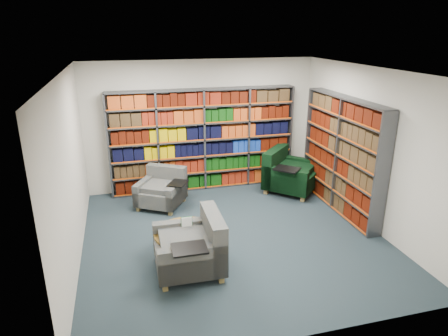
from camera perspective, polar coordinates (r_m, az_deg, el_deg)
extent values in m
cube|color=#18262E|center=(7.02, 1.27, -9.74)|extent=(5.00, 5.00, 0.01)
cube|color=white|center=(6.16, 1.47, 13.73)|extent=(5.00, 5.00, 0.01)
cube|color=beige|center=(8.80, -3.19, 6.16)|extent=(5.00, 0.01, 2.80)
cube|color=beige|center=(4.29, 10.78, -8.98)|extent=(5.00, 0.01, 2.80)
cube|color=beige|center=(6.27, -21.21, -0.70)|extent=(0.01, 5.00, 2.80)
cube|color=beige|center=(7.52, 20.06, 2.67)|extent=(0.01, 5.00, 2.80)
cube|color=#47494F|center=(8.72, -2.93, 4.00)|extent=(4.00, 0.28, 2.20)
cube|color=silver|center=(8.84, -3.11, 4.21)|extent=(4.00, 0.02, 2.20)
cube|color=#D84C0A|center=(8.59, -2.75, 3.77)|extent=(4.00, 0.01, 2.20)
cube|color=#3D0D02|center=(9.00, -2.83, -1.67)|extent=(3.88, 0.21, 0.29)
cube|color=#352412|center=(8.88, -2.87, 0.54)|extent=(3.88, 0.21, 0.29)
cube|color=black|center=(8.77, -2.91, 2.81)|extent=(3.88, 0.21, 0.29)
cube|color=#3D0D02|center=(8.67, -2.95, 5.13)|extent=(3.88, 0.21, 0.29)
cube|color=#352412|center=(8.59, -2.99, 7.50)|extent=(3.88, 0.21, 0.29)
cube|color=#A13B10|center=(8.52, -3.04, 9.92)|extent=(3.88, 0.21, 0.29)
cube|color=#47494F|center=(7.99, 16.45, 1.77)|extent=(0.28, 2.50, 2.20)
cube|color=silver|center=(8.06, 17.25, 1.83)|extent=(0.02, 2.50, 2.20)
cube|color=#D84C0A|center=(7.93, 15.65, 1.70)|extent=(0.02, 2.50, 2.20)
cube|color=#3D0D02|center=(8.31, 15.85, -4.30)|extent=(0.21, 2.38, 0.29)
cube|color=#3D0D02|center=(8.17, 16.09, -1.95)|extent=(0.21, 2.38, 0.29)
cube|color=#3D0D02|center=(8.05, 16.33, 0.49)|extent=(0.21, 2.38, 0.29)
cube|color=#3D0D02|center=(7.94, 16.57, 2.99)|extent=(0.21, 2.38, 0.29)
cube|color=#3D0D02|center=(7.85, 16.83, 5.55)|extent=(0.21, 2.38, 0.29)
cube|color=#352412|center=(7.78, 17.09, 8.17)|extent=(0.21, 2.38, 0.29)
cube|color=#0C1C32|center=(8.13, -8.98, -3.81)|extent=(1.14, 1.14, 0.30)
cube|color=#0C1C32|center=(8.33, -8.13, -1.81)|extent=(0.81, 0.58, 0.66)
cube|color=#0C1C32|center=(8.25, -11.23, -3.05)|extent=(0.54, 0.78, 0.44)
cube|color=#0C1C32|center=(7.97, -6.71, -3.62)|extent=(0.54, 0.78, 0.44)
cube|color=black|center=(7.82, -6.60, -2.17)|extent=(0.48, 0.51, 0.02)
cube|color=olive|center=(8.08, -12.13, -5.69)|extent=(0.09, 0.09, 0.09)
cube|color=olive|center=(7.80, -7.66, -6.36)|extent=(0.09, 0.09, 0.09)
cube|color=olive|center=(8.63, -10.04, -3.87)|extent=(0.09, 0.09, 0.09)
cube|color=olive|center=(8.37, -5.81, -4.43)|extent=(0.09, 0.09, 0.09)
cube|color=black|center=(8.87, 9.59, -1.49)|extent=(1.42, 1.42, 0.36)
cube|color=black|center=(8.92, 7.30, 0.29)|extent=(0.86, 0.88, 0.81)
cube|color=black|center=(8.46, 8.64, -1.83)|extent=(0.84, 0.81, 0.54)
cube|color=black|center=(9.22, 10.52, -0.13)|extent=(0.84, 0.81, 0.54)
cube|color=black|center=(8.29, 8.96, -0.14)|extent=(0.62, 0.62, 0.03)
cube|color=olive|center=(8.47, 11.18, -4.33)|extent=(0.11, 0.11, 0.11)
cube|color=olive|center=(9.21, 12.81, -2.48)|extent=(0.11, 0.11, 0.11)
cube|color=olive|center=(8.73, 6.02, -3.32)|extent=(0.11, 0.11, 0.11)
cube|color=olive|center=(9.45, 8.01, -1.60)|extent=(0.11, 0.11, 0.11)
cube|color=#0C1C32|center=(6.01, -5.06, -12.11)|extent=(0.98, 0.98, 0.34)
cube|color=#0C1C32|center=(5.96, -1.50, -9.95)|extent=(0.23, 0.97, 0.77)
cube|color=#0C1C32|center=(6.32, -5.66, -9.55)|extent=(0.97, 0.17, 0.51)
cube|color=#0C1C32|center=(5.63, -4.42, -13.49)|extent=(0.97, 0.17, 0.51)
cube|color=black|center=(5.43, -4.97, -11.38)|extent=(0.48, 0.37, 0.03)
cube|color=olive|center=(6.44, -9.13, -12.35)|extent=(0.08, 0.08, 0.11)
cube|color=olive|center=(5.78, -8.40, -16.43)|extent=(0.08, 0.08, 0.11)
cube|color=olive|center=(6.52, -2.04, -11.62)|extent=(0.08, 0.08, 0.11)
cube|color=olive|center=(5.87, -0.40, -15.51)|extent=(0.08, 0.08, 0.11)
cylinder|color=brown|center=(6.20, -5.30, -9.24)|extent=(1.02, 1.02, 0.06)
cylinder|color=brown|center=(6.31, -5.24, -11.04)|extent=(0.14, 0.14, 0.41)
cube|color=brown|center=(6.40, -5.19, -12.43)|extent=(0.73, 0.09, 0.07)
cube|color=brown|center=(6.40, -5.19, -12.43)|extent=(0.09, 0.73, 0.07)
cube|color=black|center=(6.18, -5.31, -8.96)|extent=(0.11, 0.06, 0.01)
cube|color=white|center=(6.13, -5.34, -7.99)|extent=(0.16, 0.01, 0.23)
cube|color=#145926|center=(6.14, -5.36, -7.95)|extent=(0.17, 0.00, 0.24)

